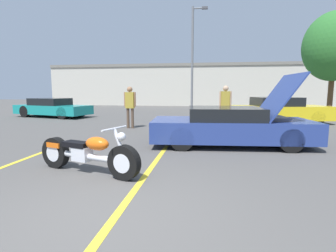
{
  "coord_description": "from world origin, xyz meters",
  "views": [
    {
      "loc": [
        1.26,
        -3.02,
        1.63
      ],
      "look_at": [
        0.36,
        2.96,
        0.8
      ],
      "focal_mm": 28.0,
      "sensor_mm": 36.0,
      "label": 1
    }
  ],
  "objects_px": {
    "spectator_by_show_car": "(225,103)",
    "show_car_hood_open": "(231,126)",
    "motorcycle": "(87,154)",
    "light_pole": "(193,55)",
    "parked_car_left_row": "(52,108)",
    "parked_car_right_row": "(279,111)",
    "spectator_near_motorcycle": "(130,103)",
    "tree_background": "(334,47)"
  },
  "relations": [
    {
      "from": "spectator_by_show_car",
      "to": "show_car_hood_open",
      "type": "bearing_deg",
      "value": -90.65
    },
    {
      "from": "motorcycle",
      "to": "show_car_hood_open",
      "type": "xyz_separation_m",
      "value": [
        3.04,
        3.18,
        0.18
      ]
    },
    {
      "from": "light_pole",
      "to": "parked_car_left_row",
      "type": "distance_m",
      "value": 10.92
    },
    {
      "from": "show_car_hood_open",
      "to": "motorcycle",
      "type": "bearing_deg",
      "value": -137.97
    },
    {
      "from": "light_pole",
      "to": "parked_car_right_row",
      "type": "bearing_deg",
      "value": -57.01
    },
    {
      "from": "parked_car_left_row",
      "to": "light_pole",
      "type": "bearing_deg",
      "value": 50.2
    },
    {
      "from": "motorcycle",
      "to": "spectator_near_motorcycle",
      "type": "relative_size",
      "value": 1.31
    },
    {
      "from": "spectator_near_motorcycle",
      "to": "spectator_by_show_car",
      "type": "distance_m",
      "value": 4.09
    },
    {
      "from": "parked_car_left_row",
      "to": "spectator_near_motorcycle",
      "type": "height_order",
      "value": "spectator_near_motorcycle"
    },
    {
      "from": "spectator_near_motorcycle",
      "to": "light_pole",
      "type": "bearing_deg",
      "value": 78.04
    },
    {
      "from": "light_pole",
      "to": "motorcycle",
      "type": "relative_size",
      "value": 3.39
    },
    {
      "from": "spectator_near_motorcycle",
      "to": "show_car_hood_open",
      "type": "bearing_deg",
      "value": -36.42
    },
    {
      "from": "motorcycle",
      "to": "parked_car_left_row",
      "type": "distance_m",
      "value": 12.32
    },
    {
      "from": "motorcycle",
      "to": "show_car_hood_open",
      "type": "bearing_deg",
      "value": 64.12
    },
    {
      "from": "tree_background",
      "to": "show_car_hood_open",
      "type": "distance_m",
      "value": 13.07
    },
    {
      "from": "motorcycle",
      "to": "spectator_near_motorcycle",
      "type": "height_order",
      "value": "spectator_near_motorcycle"
    },
    {
      "from": "motorcycle",
      "to": "show_car_hood_open",
      "type": "height_order",
      "value": "show_car_hood_open"
    },
    {
      "from": "show_car_hood_open",
      "to": "spectator_near_motorcycle",
      "type": "distance_m",
      "value": 4.99
    },
    {
      "from": "motorcycle",
      "to": "parked_car_right_row",
      "type": "distance_m",
      "value": 10.69
    },
    {
      "from": "show_car_hood_open",
      "to": "parked_car_left_row",
      "type": "relative_size",
      "value": 0.94
    },
    {
      "from": "parked_car_left_row",
      "to": "spectator_near_motorcycle",
      "type": "relative_size",
      "value": 2.83
    },
    {
      "from": "show_car_hood_open",
      "to": "tree_background",
      "type": "bearing_deg",
      "value": 51.29
    },
    {
      "from": "show_car_hood_open",
      "to": "parked_car_right_row",
      "type": "height_order",
      "value": "show_car_hood_open"
    },
    {
      "from": "motorcycle",
      "to": "spectator_near_motorcycle",
      "type": "xyz_separation_m",
      "value": [
        -0.96,
        6.13,
        0.68
      ]
    },
    {
      "from": "tree_background",
      "to": "motorcycle",
      "type": "relative_size",
      "value": 2.78
    },
    {
      "from": "motorcycle",
      "to": "spectator_by_show_car",
      "type": "xyz_separation_m",
      "value": [
        3.08,
        6.76,
        0.71
      ]
    },
    {
      "from": "show_car_hood_open",
      "to": "spectator_near_motorcycle",
      "type": "bearing_deg",
      "value": 139.25
    },
    {
      "from": "motorcycle",
      "to": "tree_background",
      "type": "bearing_deg",
      "value": 70.98
    },
    {
      "from": "parked_car_left_row",
      "to": "spectator_by_show_car",
      "type": "xyz_separation_m",
      "value": [
        10.16,
        -3.32,
        0.54
      ]
    },
    {
      "from": "parked_car_right_row",
      "to": "show_car_hood_open",
      "type": "bearing_deg",
      "value": -127.13
    },
    {
      "from": "show_car_hood_open",
      "to": "parked_car_left_row",
      "type": "xyz_separation_m",
      "value": [
        -10.12,
        6.9,
        -0.01
      ]
    },
    {
      "from": "light_pole",
      "to": "show_car_hood_open",
      "type": "distance_m",
      "value": 13.63
    },
    {
      "from": "tree_background",
      "to": "parked_car_left_row",
      "type": "distance_m",
      "value": 17.93
    },
    {
      "from": "tree_background",
      "to": "spectator_by_show_car",
      "type": "relative_size",
      "value": 3.55
    },
    {
      "from": "parked_car_left_row",
      "to": "spectator_by_show_car",
      "type": "height_order",
      "value": "spectator_by_show_car"
    },
    {
      "from": "parked_car_left_row",
      "to": "spectator_near_motorcycle",
      "type": "xyz_separation_m",
      "value": [
        6.13,
        -3.95,
        0.51
      ]
    },
    {
      "from": "motorcycle",
      "to": "spectator_by_show_car",
      "type": "bearing_deg",
      "value": 83.29
    },
    {
      "from": "light_pole",
      "to": "motorcycle",
      "type": "distance_m",
      "value": 16.67
    },
    {
      "from": "parked_car_left_row",
      "to": "motorcycle",
      "type": "bearing_deg",
      "value": -41.03
    },
    {
      "from": "tree_background",
      "to": "motorcycle",
      "type": "distance_m",
      "value": 17.32
    },
    {
      "from": "tree_background",
      "to": "parked_car_right_row",
      "type": "bearing_deg",
      "value": -133.16
    },
    {
      "from": "spectator_by_show_car",
      "to": "motorcycle",
      "type": "bearing_deg",
      "value": -114.47
    }
  ]
}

